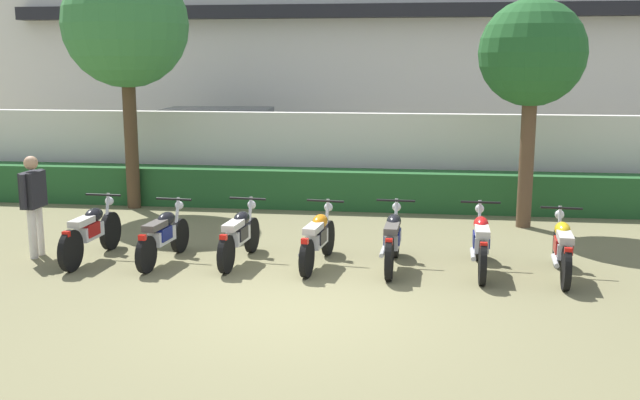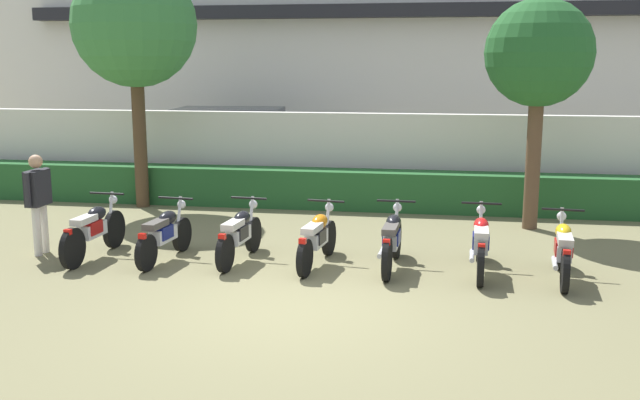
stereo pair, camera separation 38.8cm
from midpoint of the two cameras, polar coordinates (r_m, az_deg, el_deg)
name	(u,v)px [view 2 (the right image)]	position (r m, az deg, el deg)	size (l,w,h in m)	color
ground	(291,308)	(9.37, -1.09, -8.45)	(60.00, 60.00, 0.00)	olive
building	(387,26)	(23.69, 5.75, 13.43)	(23.94, 6.50, 8.34)	silver
compound_wall	(357,158)	(16.02, 3.62, 3.29)	(22.74, 0.30, 1.98)	silver
hedge_row	(353,190)	(15.42, 3.32, 0.82)	(18.19, 0.70, 0.82)	#235628
parked_car	(235,145)	(19.03, -6.08, 4.29)	(4.62, 2.33, 1.89)	silver
tree_near_inspector	(135,26)	(15.83, -13.62, 13.07)	(2.57, 2.57, 5.10)	#4C3823
tree_far_side	(539,55)	(13.94, 17.55, 10.74)	(1.94, 1.94, 4.21)	brown
motorcycle_in_row_0	(94,230)	(12.04, -16.43, -2.26)	(0.60, 1.94, 0.97)	black
motorcycle_in_row_1	(164,234)	(11.61, -11.17, -2.60)	(0.60, 1.78, 0.94)	black
motorcycle_in_row_2	(239,234)	(11.39, -5.37, -2.68)	(0.60, 1.82, 0.95)	black
motorcycle_in_row_3	(317,238)	(11.13, 0.77, -2.98)	(0.60, 1.85, 0.94)	black
motorcycle_in_row_4	(392,239)	(11.02, 6.67, -3.09)	(0.60, 1.91, 0.97)	black
motorcycle_in_row_5	(480,243)	(11.03, 13.44, -3.30)	(0.60, 1.97, 0.97)	black
motorcycle_in_row_6	(563,250)	(11.01, 19.44, -3.69)	(0.60, 1.82, 0.96)	black
inspector_person	(38,196)	(12.46, -20.38, 0.29)	(0.22, 0.66, 1.63)	silver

